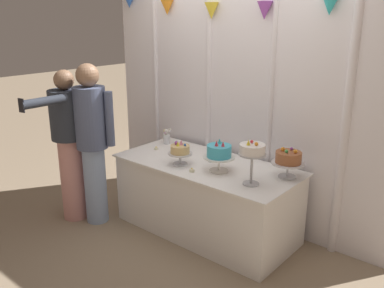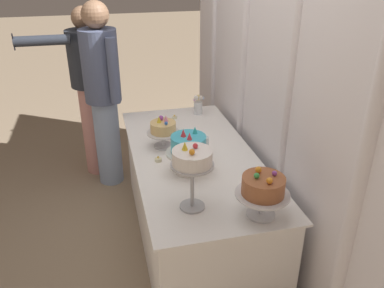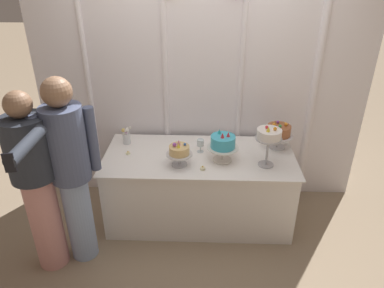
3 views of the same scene
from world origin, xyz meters
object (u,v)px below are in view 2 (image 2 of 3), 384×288
Objects in this scene: cake_table at (194,198)px; cake_display_leftmost at (163,129)px; flower_vase at (198,105)px; wine_glass at (204,142)px; cake_display_midleft at (189,147)px; guest_girl_blue_dress at (90,87)px; tealight_near_left at (158,160)px; guest_man_pink_jacket at (103,89)px; cake_display_midright at (192,161)px; tealight_far_left at (174,117)px; cake_display_rightmost at (263,188)px.

cake_table is 0.56m from cake_display_leftmost.
cake_table is 0.88m from flower_vase.
cake_display_midleft is at bearing -37.63° from wine_glass.
cake_display_midleft is (0.39, 0.09, 0.04)m from cake_display_leftmost.
guest_girl_blue_dress is (-1.27, -0.75, 0.05)m from wine_glass.
flower_vase reaches higher than wine_glass.
guest_man_pink_jacket reaches higher than tealight_near_left.
cake_display_midleft reaches higher than cake_display_leftmost.
cake_display_midright is at bearing 9.86° from tealight_near_left.
flower_vase is 0.11× the size of guest_girl_blue_dress.
tealight_far_left is (-0.68, -0.00, 0.37)m from cake_table.
cake_display_midleft is 6.75× the size of tealight_far_left.
cake_display_midleft is 0.30m from tealight_near_left.
tealight_near_left is 0.03× the size of guest_man_pink_jacket.
tealight_near_left is (0.77, -0.47, -0.07)m from flower_vase.
guest_girl_blue_dress is at bearing -155.46° from cake_display_leftmost.
guest_man_pink_jacket is at bearing 23.89° from guest_girl_blue_dress.
cake_display_midright reaches higher than flower_vase.
wine_glass is at bearing 31.96° from guest_man_pink_jacket.
guest_girl_blue_dress is at bearing -156.91° from cake_display_rightmost.
cake_display_leftmost is at bearing -19.57° from tealight_far_left.
cake_display_midleft reaches higher than tealight_near_left.
flower_vase is (-1.49, 0.03, -0.09)m from cake_display_rightmost.
cake_display_rightmost is at bearing 65.38° from cake_display_midright.
tealight_far_left is at bearing 59.36° from guest_man_pink_jacket.
guest_girl_blue_dress is (-1.47, -0.59, -0.04)m from cake_display_midleft.
wine_glass is at bearing 142.37° from cake_display_midleft.
tealight_near_left is at bearing 17.98° from guest_girl_blue_dress.
tealight_near_left is (0.03, -0.33, -0.08)m from wine_glass.
cake_display_leftmost is at bearing -166.28° from cake_display_midleft.
wine_glass is 0.76m from flower_vase.
flower_vase is at bearing 103.55° from tealight_far_left.
tealight_far_left is 0.90m from guest_girl_blue_dress.
flower_vase is at bearing 162.12° from cake_display_midleft.
cake_display_midright reaches higher than wine_glass.
cake_table is 0.45m from tealight_near_left.
cake_display_midleft is 1.03× the size of cake_display_rightmost.
cake_display_leftmost is 0.15× the size of guest_girl_blue_dress.
cake_display_midright is at bearing -6.87° from tealight_far_left.
cake_display_rightmost is (0.76, 0.18, 0.53)m from cake_table.
cake_display_leftmost is at bearing -158.62° from cake_display_rightmost.
flower_vase is 4.10× the size of tealight_far_left.
cake_table is 1.09× the size of guest_man_pink_jacket.
wine_glass is at bearing 84.07° from cake_table.
wine_glass is 0.34m from tealight_near_left.
guest_girl_blue_dress is (-1.08, -0.49, 0.00)m from cake_display_leftmost.
tealight_far_left is 0.68m from guest_man_pink_jacket.
tealight_far_left is (-1.44, -0.19, -0.16)m from cake_display_rightmost.
cake_display_rightmost is 0.76m from wine_glass.
cake_display_rightmost is 2.20m from guest_girl_blue_dress.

